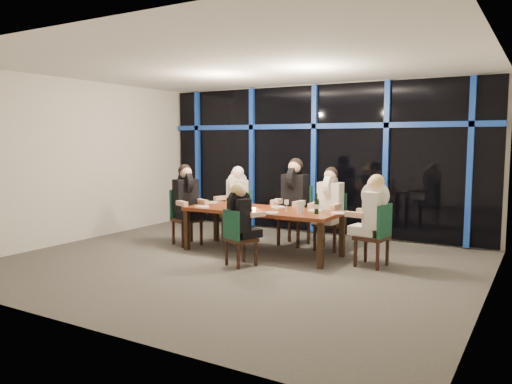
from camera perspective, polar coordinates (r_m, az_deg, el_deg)
room at (r=7.51m, az=-2.35°, el=7.00°), size 7.04×7.00×3.02m
window_wall at (r=10.10m, az=6.82°, el=4.01°), size 6.86×0.43×2.94m
dining_table at (r=8.28m, az=0.70°, el=-2.41°), size 2.60×1.00×0.75m
chair_far_left at (r=9.53m, az=-1.93°, el=-2.22°), size 0.57×0.57×0.95m
chair_far_mid at (r=9.06m, az=4.63°, el=-2.25°), size 0.52×0.52×1.07m
chair_far_right at (r=8.73m, az=8.59°, el=-2.96°), size 0.47×0.47×0.97m
chair_end_left at (r=9.13m, az=-8.16°, el=-2.49°), size 0.61×0.61×0.99m
chair_end_right at (r=7.62m, az=13.68°, el=-4.48°), size 0.49×0.49×0.95m
chair_near_mid at (r=7.47m, az=-2.21°, el=-4.92°), size 0.52×0.52×0.86m
diner_far_left at (r=9.44m, az=-2.33°, el=0.00°), size 0.58×0.65×0.93m
diner_far_mid at (r=8.93m, az=4.37°, el=0.36°), size 0.54×0.67×1.04m
diner_far_right at (r=8.60m, az=8.41°, el=-0.49°), size 0.49×0.61×0.95m
diner_end_left at (r=9.01m, az=-7.94°, el=-0.08°), size 0.68×0.62×0.97m
diner_end_right at (r=7.60m, az=13.20°, el=-1.63°), size 0.62×0.50×0.92m
diner_near_mid at (r=7.46m, az=-1.75°, el=-2.27°), size 0.54×0.59×0.83m
plate_far_left at (r=9.13m, az=-5.17°, el=-1.17°), size 0.24×0.24×0.01m
plate_far_mid at (r=8.48m, az=2.52°, el=-1.71°), size 0.24×0.24×0.01m
plate_far_right at (r=8.12m, az=6.78°, el=-2.09°), size 0.24×0.24×0.01m
plate_end_left at (r=8.54m, az=-6.15°, el=-1.67°), size 0.24×0.24×0.01m
plate_end_right at (r=7.87m, az=9.40°, el=-2.38°), size 0.24×0.24×0.01m
plate_near_mid at (r=7.79m, az=1.69°, el=-2.38°), size 0.24×0.24×0.01m
wine_bottle at (r=7.76m, az=6.94°, el=-1.60°), size 0.07×0.07×0.32m
water_pitcher at (r=7.80m, az=5.10°, el=-1.74°), size 0.12×0.11×0.19m
tea_light at (r=8.17m, az=-0.20°, el=-1.92°), size 0.05×0.05×0.03m
wine_glass_a at (r=8.24m, az=-1.28°, el=-1.07°), size 0.07×0.07×0.18m
wine_glass_b at (r=8.32m, az=2.41°, el=-1.05°), size 0.07×0.07×0.17m
wine_glass_c at (r=8.01m, az=3.51°, el=-1.26°), size 0.07×0.07×0.18m
wine_glass_d at (r=8.72m, az=-2.23°, el=-0.64°), size 0.07×0.07×0.19m
wine_glass_e at (r=7.95m, az=7.02°, el=-1.28°), size 0.08×0.08×0.20m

